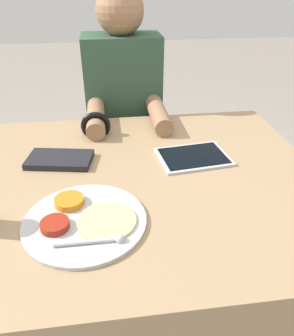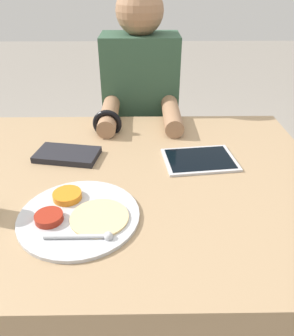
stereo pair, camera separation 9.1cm
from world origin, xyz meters
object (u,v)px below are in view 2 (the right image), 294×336
thali_tray (78,215)px  red_notebook (67,155)px  person_diner (141,131)px  tablet_device (199,160)px

thali_tray → red_notebook: 0.32m
thali_tray → red_notebook: thali_tray is taller
person_diner → red_notebook: bearing=-115.7°
tablet_device → person_diner: bearing=110.0°
thali_tray → person_diner: person_diner is taller
thali_tray → tablet_device: thali_tray is taller
thali_tray → red_notebook: size_ratio=1.38×
person_diner → tablet_device: bearing=-70.0°
tablet_device → person_diner: size_ratio=0.20×
red_notebook → tablet_device: bearing=-4.0°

